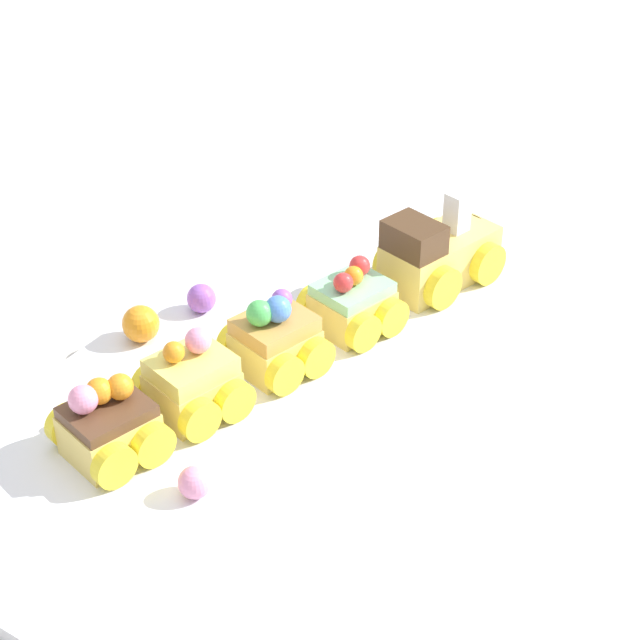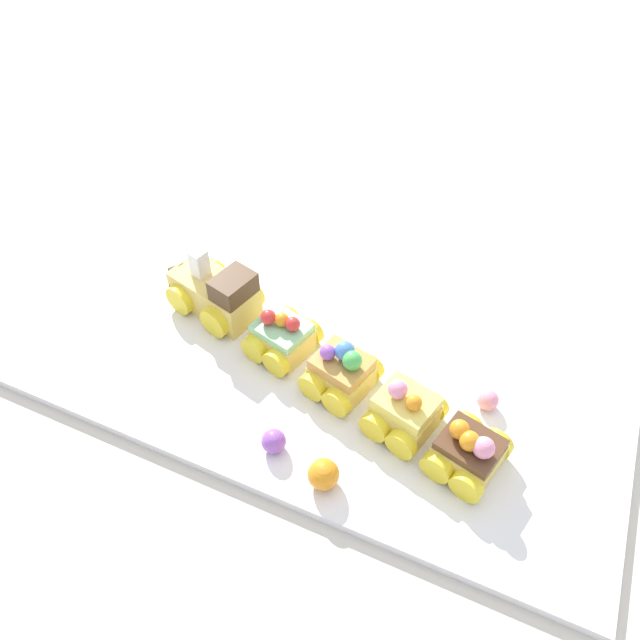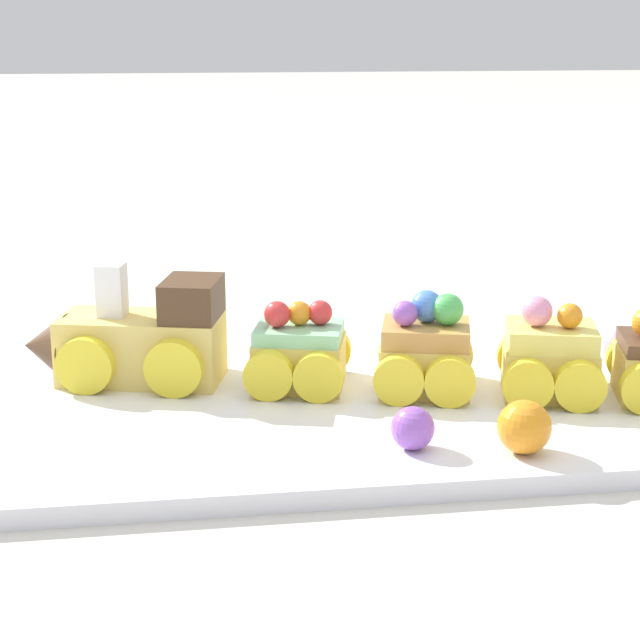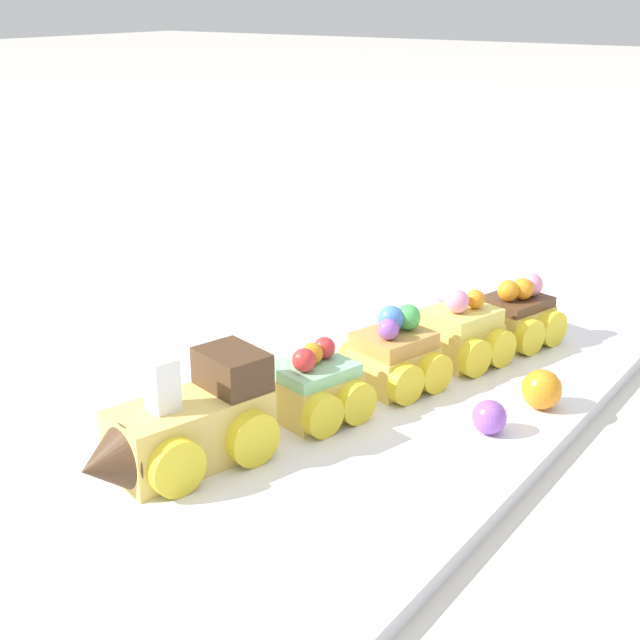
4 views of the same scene
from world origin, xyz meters
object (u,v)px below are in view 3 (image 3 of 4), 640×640
(cake_train_locomotive, at_px, (132,342))
(cake_car_lemon, at_px, (550,360))
(gumball_purple, at_px, (416,428))
(gumball_pink, at_px, (618,347))
(cake_car_caramel, at_px, (426,354))
(gumball_orange, at_px, (524,427))
(cake_car_mint, at_px, (299,354))

(cake_train_locomotive, bearing_deg, cake_car_lemon, 179.95)
(cake_car_lemon, xyz_separation_m, gumball_purple, (0.11, 0.08, -0.01))
(gumball_pink, bearing_deg, cake_car_caramel, 14.39)
(cake_car_caramel, bearing_deg, cake_car_lemon, 179.84)
(gumball_pink, xyz_separation_m, gumball_orange, (0.12, 0.15, 0.00))
(cake_car_mint, bearing_deg, gumball_purple, 127.80)
(cake_train_locomotive, xyz_separation_m, gumball_purple, (-0.16, 0.15, -0.01))
(cake_car_mint, relative_size, cake_car_caramel, 1.00)
(gumball_orange, bearing_deg, gumball_pink, -128.70)
(cake_car_mint, distance_m, gumball_pink, 0.23)
(cake_car_caramel, xyz_separation_m, gumball_orange, (-0.03, 0.11, -0.01))
(cake_car_lemon, distance_m, gumball_orange, 0.10)
(gumball_purple, bearing_deg, cake_train_locomotive, -42.68)
(cake_car_mint, bearing_deg, cake_car_caramel, -179.96)
(cake_car_mint, bearing_deg, gumball_pink, -161.02)
(cake_car_mint, xyz_separation_m, gumball_pink, (-0.23, -0.02, -0.01))
(cake_car_caramel, height_order, gumball_orange, cake_car_caramel)
(gumball_purple, bearing_deg, cake_car_mint, -66.87)
(cake_car_lemon, bearing_deg, gumball_purple, 50.69)
(cake_car_lemon, height_order, gumball_pink, cake_car_lemon)
(cake_car_lemon, relative_size, gumball_purple, 3.35)
(gumball_pink, bearing_deg, cake_car_lemon, 38.93)
(gumball_orange, bearing_deg, cake_car_caramel, -75.70)
(cake_car_mint, distance_m, cake_car_lemon, 0.16)
(gumball_pink, relative_size, gumball_orange, 0.75)
(gumball_purple, bearing_deg, cake_car_lemon, -143.98)
(cake_car_caramel, relative_size, cake_car_lemon, 1.00)
(gumball_orange, xyz_separation_m, gumball_purple, (0.06, -0.01, -0.00))
(cake_train_locomotive, bearing_deg, gumball_orange, 158.09)
(cake_train_locomotive, relative_size, gumball_pink, 6.21)
(cake_car_caramel, xyz_separation_m, cake_car_lemon, (-0.08, 0.02, -0.00))
(gumball_pink, xyz_separation_m, gumball_purple, (0.18, 0.14, 0.00))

